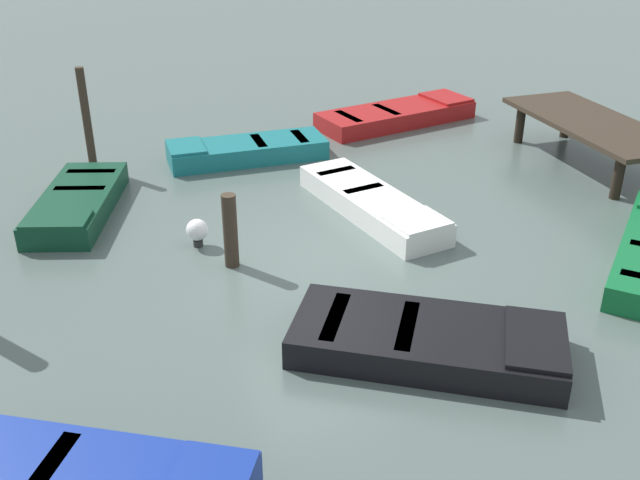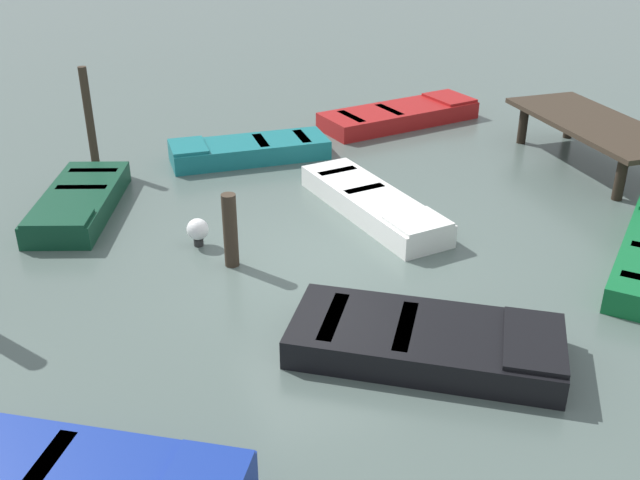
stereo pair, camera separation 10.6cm
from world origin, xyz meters
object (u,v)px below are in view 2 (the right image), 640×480
rowboat_black (427,341)px  rowboat_white (373,203)px  rowboat_teal (248,150)px  rowboat_dark_green (79,202)px  dock_segment (596,128)px  rowboat_blue (79,476)px  mooring_piling_mid_right (89,119)px  marker_buoy (198,230)px  mooring_piling_mid_left (230,230)px  rowboat_red (400,115)px

rowboat_black → rowboat_white: 4.32m
rowboat_teal → rowboat_white: bearing=114.1°
rowboat_dark_green → rowboat_white: size_ratio=0.88×
dock_segment → rowboat_white: dock_segment is taller
rowboat_dark_green → rowboat_blue: bearing=15.5°
dock_segment → rowboat_teal: bearing=-110.6°
mooring_piling_mid_right → dock_segment: bearing=70.5°
rowboat_teal → marker_buoy: bearing=66.0°
dock_segment → rowboat_black: dock_segment is taller
rowboat_white → mooring_piling_mid_left: (0.97, -2.85, 0.39)m
rowboat_dark_green → rowboat_white: (1.91, 4.96, -0.00)m
rowboat_white → marker_buoy: 3.21m
rowboat_dark_green → marker_buoy: marker_buoy is taller
dock_segment → mooring_piling_mid_left: 8.30m
dock_segment → rowboat_blue: bearing=-59.3°
rowboat_white → rowboat_teal: bearing=-167.1°
rowboat_dark_green → mooring_piling_mid_left: mooring_piling_mid_left is taller
rowboat_black → mooring_piling_mid_right: (-8.32, -3.38, 0.84)m
mooring_piling_mid_right → marker_buoy: size_ratio=4.41×
rowboat_black → marker_buoy: size_ratio=7.66×
rowboat_teal → rowboat_white: (3.51, 1.36, -0.00)m
rowboat_dark_green → mooring_piling_mid_right: size_ratio=1.55×
rowboat_blue → rowboat_red: size_ratio=0.85×
dock_segment → rowboat_red: (-3.96, -2.50, -0.61)m
rowboat_teal → rowboat_dark_green: 3.94m
dock_segment → rowboat_teal: (-2.84, -6.64, -0.61)m
rowboat_black → rowboat_dark_green: size_ratio=1.12×
rowboat_black → rowboat_blue: bearing=-134.5°
rowboat_teal → dock_segment: bearing=159.8°
rowboat_black → rowboat_red: bearing=100.1°
mooring_piling_mid_right → rowboat_teal: bearing=78.7°
rowboat_dark_green → rowboat_white: bearing=88.4°
rowboat_teal → rowboat_black: bearing=94.9°
rowboat_white → dock_segment: bearing=89.1°
rowboat_red → mooring_piling_mid_left: size_ratio=3.39×
rowboat_black → rowboat_white: bearing=109.1°
marker_buoy → rowboat_blue: bearing=-24.3°
rowboat_blue → rowboat_white: (-5.08, 5.45, -0.00)m
rowboat_blue → rowboat_dark_green: size_ratio=1.06×
mooring_piling_mid_right → rowboat_blue: bearing=-6.0°
mooring_piling_mid_left → rowboat_dark_green: bearing=-143.8°
rowboat_blue → rowboat_red: bearing=81.7°
rowboat_dark_green → mooring_piling_mid_left: bearing=55.7°
mooring_piling_mid_left → marker_buoy: size_ratio=2.52×
rowboat_red → rowboat_dark_green: bearing=-170.3°
dock_segment → rowboat_red: dock_segment is taller
rowboat_blue → rowboat_white: same height
rowboat_white → mooring_piling_mid_right: mooring_piling_mid_right is taller
rowboat_blue → mooring_piling_mid_left: mooring_piling_mid_left is taller
rowboat_teal → rowboat_dark_green: (1.61, -3.60, 0.00)m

